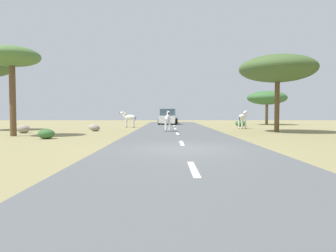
{
  "coord_description": "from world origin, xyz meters",
  "views": [
    {
      "loc": [
        -0.57,
        -11.0,
        1.35
      ],
      "look_at": [
        -0.53,
        6.15,
        0.61
      ],
      "focal_mm": 32.69,
      "sensor_mm": 36.0,
      "label": 1
    }
  ],
  "objects_px": {
    "bush_0": "(240,123)",
    "rock_1": "(22,129)",
    "zebra_0": "(167,119)",
    "zebra_2": "(128,118)",
    "zebra_1": "(242,117)",
    "car_1": "(167,117)",
    "tree_6": "(266,98)",
    "car_0": "(166,117)",
    "rock_0": "(94,128)",
    "rock_2": "(93,127)",
    "bush_1": "(45,134)",
    "tree_4": "(11,58)",
    "tree_3": "(277,69)"
  },
  "relations": [
    {
      "from": "car_0",
      "to": "rock_2",
      "type": "xyz_separation_m",
      "value": [
        -5.82,
        -15.89,
        -0.64
      ]
    },
    {
      "from": "rock_0",
      "to": "zebra_2",
      "type": "bearing_deg",
      "value": 73.38
    },
    {
      "from": "car_0",
      "to": "tree_6",
      "type": "distance_m",
      "value": 12.72
    },
    {
      "from": "bush_0",
      "to": "car_1",
      "type": "bearing_deg",
      "value": 147.63
    },
    {
      "from": "car_0",
      "to": "rock_0",
      "type": "height_order",
      "value": "car_0"
    },
    {
      "from": "zebra_2",
      "to": "rock_1",
      "type": "xyz_separation_m",
      "value": [
        -6.03,
        -7.91,
        -0.63
      ]
    },
    {
      "from": "tree_3",
      "to": "car_1",
      "type": "bearing_deg",
      "value": 119.4
    },
    {
      "from": "car_0",
      "to": "rock_2",
      "type": "distance_m",
      "value": 16.93
    },
    {
      "from": "zebra_0",
      "to": "rock_2",
      "type": "xyz_separation_m",
      "value": [
        -5.9,
        2.78,
        -0.72
      ]
    },
    {
      "from": "zebra_0",
      "to": "zebra_1",
      "type": "height_order",
      "value": "zebra_1"
    },
    {
      "from": "car_1",
      "to": "zebra_0",
      "type": "bearing_deg",
      "value": -85.83
    },
    {
      "from": "zebra_0",
      "to": "rock_0",
      "type": "xyz_separation_m",
      "value": [
        -5.33,
        0.97,
        -0.7
      ]
    },
    {
      "from": "car_0",
      "to": "rock_0",
      "type": "bearing_deg",
      "value": -104.57
    },
    {
      "from": "zebra_1",
      "to": "tree_6",
      "type": "relative_size",
      "value": 0.36
    },
    {
      "from": "car_0",
      "to": "tree_3",
      "type": "bearing_deg",
      "value": -65.84
    },
    {
      "from": "tree_4",
      "to": "tree_6",
      "type": "distance_m",
      "value": 26.56
    },
    {
      "from": "car_0",
      "to": "zebra_2",
      "type": "bearing_deg",
      "value": -104.51
    },
    {
      "from": "zebra_2",
      "to": "bush_0",
      "type": "height_order",
      "value": "zebra_2"
    },
    {
      "from": "zebra_0",
      "to": "rock_1",
      "type": "relative_size",
      "value": 1.91
    },
    {
      "from": "rock_1",
      "to": "bush_0",
      "type": "bearing_deg",
      "value": 30.35
    },
    {
      "from": "rock_0",
      "to": "rock_2",
      "type": "distance_m",
      "value": 1.9
    },
    {
      "from": "car_1",
      "to": "zebra_2",
      "type": "bearing_deg",
      "value": -114.88
    },
    {
      "from": "bush_0",
      "to": "rock_2",
      "type": "distance_m",
      "value": 14.4
    },
    {
      "from": "tree_4",
      "to": "rock_2",
      "type": "relative_size",
      "value": 6.54
    },
    {
      "from": "tree_4",
      "to": "bush_1",
      "type": "xyz_separation_m",
      "value": [
        2.65,
        -1.86,
        -4.22
      ]
    },
    {
      "from": "car_0",
      "to": "tree_4",
      "type": "distance_m",
      "value": 24.41
    },
    {
      "from": "tree_3",
      "to": "rock_0",
      "type": "bearing_deg",
      "value": 175.01
    },
    {
      "from": "zebra_0",
      "to": "zebra_2",
      "type": "distance_m",
      "value": 7.69
    },
    {
      "from": "bush_0",
      "to": "rock_2",
      "type": "relative_size",
      "value": 1.32
    },
    {
      "from": "zebra_0",
      "to": "tree_6",
      "type": "xyz_separation_m",
      "value": [
        11.28,
        13.39,
        2.12
      ]
    },
    {
      "from": "rock_1",
      "to": "zebra_2",
      "type": "bearing_deg",
      "value": 52.7
    },
    {
      "from": "zebra_1",
      "to": "tree_4",
      "type": "relative_size",
      "value": 0.31
    },
    {
      "from": "rock_2",
      "to": "rock_1",
      "type": "bearing_deg",
      "value": -133.65
    },
    {
      "from": "zebra_1",
      "to": "car_0",
      "type": "bearing_deg",
      "value": 152.93
    },
    {
      "from": "tree_6",
      "to": "tree_4",
      "type": "bearing_deg",
      "value": -139.66
    },
    {
      "from": "bush_0",
      "to": "rock_2",
      "type": "bearing_deg",
      "value": -155.57
    },
    {
      "from": "zebra_0",
      "to": "tree_3",
      "type": "distance_m",
      "value": 8.35
    },
    {
      "from": "bush_0",
      "to": "rock_1",
      "type": "bearing_deg",
      "value": -149.65
    },
    {
      "from": "car_0",
      "to": "bush_1",
      "type": "bearing_deg",
      "value": -102.37
    },
    {
      "from": "car_0",
      "to": "rock_2",
      "type": "relative_size",
      "value": 5.6
    },
    {
      "from": "car_0",
      "to": "rock_1",
      "type": "relative_size",
      "value": 5.36
    },
    {
      "from": "zebra_1",
      "to": "car_1",
      "type": "relative_size",
      "value": 0.36
    },
    {
      "from": "car_1",
      "to": "tree_4",
      "type": "bearing_deg",
      "value": -113.41
    },
    {
      "from": "car_1",
      "to": "bush_0",
      "type": "distance_m",
      "value": 8.51
    },
    {
      "from": "rock_0",
      "to": "car_0",
      "type": "bearing_deg",
      "value": 73.49
    },
    {
      "from": "zebra_0",
      "to": "zebra_2",
      "type": "height_order",
      "value": "zebra_0"
    },
    {
      "from": "rock_0",
      "to": "car_1",
      "type": "bearing_deg",
      "value": 66.46
    },
    {
      "from": "tree_4",
      "to": "rock_1",
      "type": "height_order",
      "value": "tree_4"
    },
    {
      "from": "rock_0",
      "to": "rock_1",
      "type": "xyz_separation_m",
      "value": [
        -4.29,
        -2.09,
        0.05
      ]
    },
    {
      "from": "zebra_2",
      "to": "car_1",
      "type": "xyz_separation_m",
      "value": [
        3.62,
        6.48,
        -0.06
      ]
    }
  ]
}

